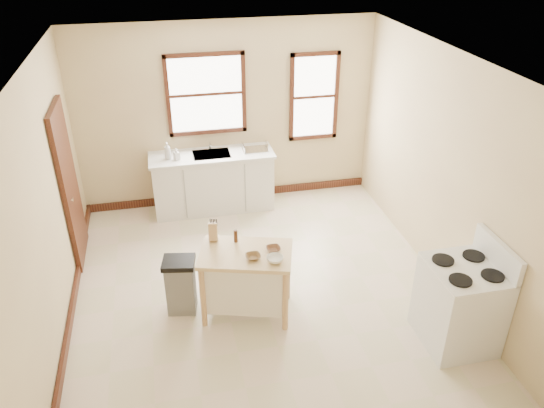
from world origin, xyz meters
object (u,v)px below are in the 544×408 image
at_px(dish_rack, 255,147).
at_px(trash_bin, 181,285).
at_px(kitchen_island, 247,282).
at_px(knife_block, 213,232).
at_px(bowl_a, 253,257).
at_px(bowl_b, 273,249).
at_px(bowl_c, 275,259).
at_px(soap_bottle_b, 177,154).
at_px(pepper_grinder, 236,236).
at_px(soap_bottle_a, 168,151).
at_px(gas_stove, 461,295).

relative_size(dish_rack, trash_bin, 0.54).
distance_m(kitchen_island, knife_block, 0.69).
bearing_deg(trash_bin, knife_block, 28.89).
relative_size(bowl_a, bowl_b, 1.05).
distance_m(knife_block, bowl_c, 0.82).
bearing_deg(trash_bin, soap_bottle_b, 96.73).
bearing_deg(soap_bottle_b, bowl_b, -94.30).
bearing_deg(trash_bin, pepper_grinder, 14.04).
xyz_separation_m(soap_bottle_a, gas_stove, (2.83, -3.43, -0.44)).
height_order(bowl_a, bowl_b, bowl_a).
relative_size(soap_bottle_a, gas_stove, 0.21).
xyz_separation_m(kitchen_island, pepper_grinder, (-0.07, 0.24, 0.49)).
bearing_deg(pepper_grinder, soap_bottle_a, 105.87).
relative_size(bowl_b, gas_stove, 0.13).
height_order(kitchen_island, gas_stove, gas_stove).
bearing_deg(soap_bottle_a, bowl_b, -75.94).
distance_m(dish_rack, bowl_a, 2.72).
height_order(dish_rack, bowl_c, dish_rack).
height_order(dish_rack, bowl_b, dish_rack).
xyz_separation_m(kitchen_island, bowl_c, (0.28, -0.23, 0.44)).
relative_size(dish_rack, pepper_grinder, 2.53).
height_order(soap_bottle_a, bowl_b, soap_bottle_a).
bearing_deg(bowl_c, trash_bin, 157.10).
distance_m(soap_bottle_a, bowl_c, 2.91).
distance_m(soap_bottle_b, bowl_b, 2.63).
height_order(knife_block, bowl_a, knife_block).
xyz_separation_m(knife_block, trash_bin, (-0.42, -0.14, -0.58)).
bearing_deg(bowl_c, knife_block, 136.19).
bearing_deg(soap_bottle_b, soap_bottle_a, 131.63).
distance_m(soap_bottle_b, knife_block, 2.13).
xyz_separation_m(kitchen_island, knife_block, (-0.32, 0.33, 0.51)).
relative_size(pepper_grinder, trash_bin, 0.22).
bearing_deg(knife_block, pepper_grinder, -14.12).
bearing_deg(bowl_c, gas_stove, -20.87).
bearing_deg(bowl_a, soap_bottle_a, 106.44).
bearing_deg(gas_stove, pepper_grinder, 151.84).
relative_size(soap_bottle_b, gas_stove, 0.14).
bearing_deg(bowl_b, dish_rack, 83.72).
distance_m(kitchen_island, bowl_a, 0.46).
height_order(soap_bottle_a, dish_rack, soap_bottle_a).
xyz_separation_m(kitchen_island, gas_stove, (2.11, -0.93, 0.19)).
bearing_deg(gas_stove, trash_bin, 158.40).
bearing_deg(soap_bottle_a, knife_block, -87.48).
distance_m(dish_rack, bowl_b, 2.58).
bearing_deg(kitchen_island, knife_block, 149.76).
height_order(soap_bottle_b, knife_block, soap_bottle_b).
bearing_deg(trash_bin, bowl_a, -11.64).
distance_m(pepper_grinder, bowl_b, 0.46).
relative_size(dish_rack, bowl_a, 2.30).
xyz_separation_m(knife_block, gas_stove, (2.43, -1.27, -0.32)).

